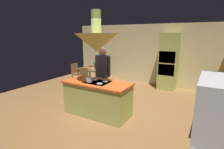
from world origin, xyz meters
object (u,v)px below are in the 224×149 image
object	(u,v)px
kitchen_island	(98,98)
person_at_island	(103,72)
chair_at_corner	(76,72)
dining_table	(93,70)
cooking_pot_on_cooktop	(89,79)
potted_plant_on_table	(96,64)
chair_facing_island	(82,78)
canister_tea	(224,89)
microwave_on_counter	(223,79)
chair_by_back_wall	(102,71)
oven_tower	(168,62)
cup_on_table	(92,68)

from	to	relation	value
kitchen_island	person_at_island	bearing A→B (deg)	111.42
chair_at_corner	dining_table	bearing A→B (deg)	-90.00
dining_table	cooking_pot_on_cooktop	world-z (taller)	cooking_pot_on_cooktop
dining_table	potted_plant_on_table	bearing A→B (deg)	38.07
chair_facing_island	canister_tea	xyz separation A→B (m)	(4.54, -0.77, 0.49)
chair_at_corner	microwave_on_counter	distance (m)	5.51
chair_by_back_wall	kitchen_island	bearing A→B (deg)	121.45
oven_tower	canister_tea	size ratio (longest dim) A/B	11.93
person_at_island	cup_on_table	world-z (taller)	person_at_island
cup_on_table	dining_table	bearing A→B (deg)	126.06
chair_by_back_wall	canister_tea	world-z (taller)	canister_tea
person_at_island	cooking_pot_on_cooktop	world-z (taller)	person_at_island
kitchen_island	dining_table	world-z (taller)	kitchen_island
oven_tower	chair_facing_island	size ratio (longest dim) A/B	2.50
oven_tower	person_at_island	bearing A→B (deg)	-118.06
canister_tea	microwave_on_counter	bearing A→B (deg)	90.00
chair_facing_island	chair_by_back_wall	distance (m)	1.36
chair_facing_island	cooking_pot_on_cooktop	distance (m)	2.24
chair_by_back_wall	chair_at_corner	bearing A→B (deg)	37.20
chair_at_corner	potted_plant_on_table	world-z (taller)	potted_plant_on_table
cup_on_table	canister_tea	world-z (taller)	canister_tea
canister_tea	cooking_pot_on_cooktop	bearing A→B (deg)	-165.35
cup_on_table	canister_tea	distance (m)	4.54
chair_at_corner	potted_plant_on_table	size ratio (longest dim) A/B	2.90
canister_tea	oven_tower	bearing A→B (deg)	123.90
kitchen_island	chair_at_corner	size ratio (longest dim) A/B	2.07
oven_tower	chair_at_corner	size ratio (longest dim) A/B	2.50
dining_table	person_at_island	xyz separation A→B (m)	(1.43, -1.42, 0.35)
oven_tower	dining_table	xyz separation A→B (m)	(-2.80, -1.14, -0.43)
person_at_island	chair_at_corner	world-z (taller)	person_at_island
chair_by_back_wall	potted_plant_on_table	world-z (taller)	potted_plant_on_table
chair_facing_island	canister_tea	world-z (taller)	canister_tea
dining_table	chair_by_back_wall	xyz separation A→B (m)	(0.00, 0.68, -0.15)
canister_tea	microwave_on_counter	size ratio (longest dim) A/B	0.40
oven_tower	kitchen_island	bearing A→B (deg)	-108.74
chair_at_corner	cup_on_table	xyz separation A→B (m)	(1.06, -0.23, 0.30)
potted_plant_on_table	chair_at_corner	bearing A→B (deg)	-174.93
canister_tea	chair_at_corner	bearing A→B (deg)	165.11
dining_table	microwave_on_counter	size ratio (longest dim) A/B	2.25
potted_plant_on_table	chair_facing_island	bearing A→B (deg)	-98.45
person_at_island	cooking_pot_on_cooktop	xyz separation A→B (m)	(0.11, -0.81, -0.02)
potted_plant_on_table	cup_on_table	world-z (taller)	potted_plant_on_table
potted_plant_on_table	chair_by_back_wall	bearing A→B (deg)	100.96
kitchen_island	person_at_island	distance (m)	0.92
canister_tea	cooking_pot_on_cooktop	xyz separation A→B (m)	(-3.00, -0.78, -0.01)
chair_by_back_wall	cooking_pot_on_cooktop	world-z (taller)	cooking_pot_on_cooktop
potted_plant_on_table	cup_on_table	bearing A→B (deg)	-80.63
chair_by_back_wall	canister_tea	size ratio (longest dim) A/B	4.77
microwave_on_counter	cup_on_table	bearing A→B (deg)	173.95
cup_on_table	kitchen_island	bearing A→B (deg)	-50.67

